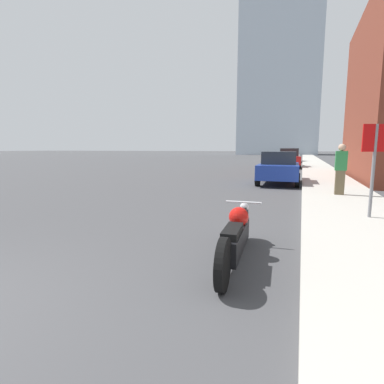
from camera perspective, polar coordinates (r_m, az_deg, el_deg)
The scene contains 8 objects.
sidewalk at distance 41.25m, azimuth 22.00°, elevation 5.42°, with size 2.46×240.00×0.15m.
distant_tower at distance 98.44m, azimuth 16.78°, elevation 24.16°, with size 21.32×21.32×58.43m.
motorcycle at distance 4.60m, azimuth 8.37°, elevation -8.23°, with size 0.62×2.62×0.78m.
parked_car_blue at distance 15.04m, azimuth 16.23°, elevation 4.49°, with size 1.97×4.06×1.55m.
parked_car_red at distance 28.07m, azimuth 17.90°, elevation 6.17°, with size 2.16×4.59×1.72m.
parked_car_white at distance 40.34m, azimuth 18.41°, elevation 6.63°, with size 2.14×4.65×1.67m.
stop_sign at distance 7.77m, azimuth 31.42°, elevation 6.14°, with size 0.57×0.26×2.07m.
pedestrian at distance 11.21m, azimuth 26.46°, elevation 3.99°, with size 0.36×0.24×1.70m.
Camera 1 is at (3.68, -1.20, 1.69)m, focal length 28.00 mm.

